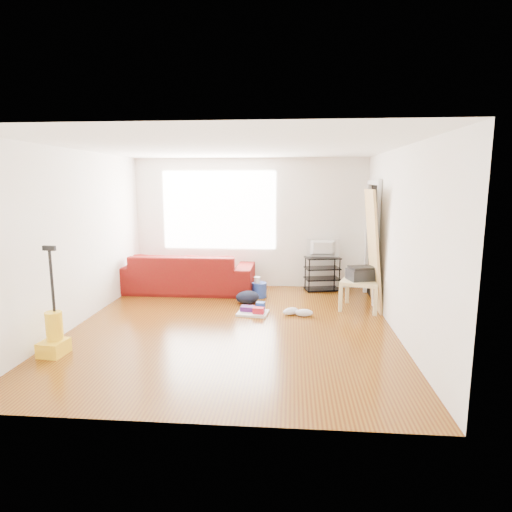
# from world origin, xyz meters

# --- Properties ---
(room) EXTENTS (4.51, 5.01, 2.51)m
(room) POSITION_xyz_m (0.07, 0.15, 1.25)
(room) COLOR #57250B
(room) RESTS_ON ground
(sofa) EXTENTS (2.51, 0.98, 0.73)m
(sofa) POSITION_xyz_m (-1.15, 1.95, 0.00)
(sofa) COLOR #5F140D
(sofa) RESTS_ON ground
(tv_stand) EXTENTS (0.70, 0.49, 0.64)m
(tv_stand) POSITION_xyz_m (1.41, 2.22, 0.33)
(tv_stand) COLOR black
(tv_stand) RESTS_ON ground
(tv) EXTENTS (0.59, 0.08, 0.34)m
(tv) POSITION_xyz_m (1.41, 2.22, 0.82)
(tv) COLOR black
(tv) RESTS_ON tv_stand
(side_table) EXTENTS (0.75, 0.75, 0.49)m
(side_table) POSITION_xyz_m (1.95, 1.04, 0.41)
(side_table) COLOR tan
(side_table) RESTS_ON ground
(printer) EXTENTS (0.50, 0.43, 0.22)m
(printer) POSITION_xyz_m (1.95, 1.04, 0.59)
(printer) COLOR black
(printer) RESTS_ON side_table
(bucket) EXTENTS (0.29, 0.29, 0.26)m
(bucket) POSITION_xyz_m (0.25, 1.64, 0.00)
(bucket) COLOR #2441A6
(bucket) RESTS_ON ground
(toilet_paper) EXTENTS (0.12, 0.12, 0.11)m
(toilet_paper) POSITION_xyz_m (0.22, 1.63, 0.19)
(toilet_paper) COLOR silver
(toilet_paper) RESTS_ON bucket
(cleaning_tray) EXTENTS (0.51, 0.43, 0.17)m
(cleaning_tray) POSITION_xyz_m (0.24, 0.63, 0.05)
(cleaning_tray) COLOR silver
(cleaning_tray) RESTS_ON ground
(backpack) EXTENTS (0.48, 0.44, 0.22)m
(backpack) POSITION_xyz_m (0.08, 1.20, 0.00)
(backpack) COLOR black
(backpack) RESTS_ON ground
(sneakers) EXTENTS (0.50, 0.27, 0.11)m
(sneakers) POSITION_xyz_m (0.92, 0.60, 0.06)
(sneakers) COLOR white
(sneakers) RESTS_ON ground
(vacuum) EXTENTS (0.30, 0.34, 1.31)m
(vacuum) POSITION_xyz_m (-2.00, -1.15, 0.24)
(vacuum) COLOR yellow
(vacuum) RESTS_ON ground
(door_panel) EXTENTS (0.24, 0.78, 1.93)m
(door_panel) POSITION_xyz_m (2.13, 1.11, 0.00)
(door_panel) COLOR tan
(door_panel) RESTS_ON ground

